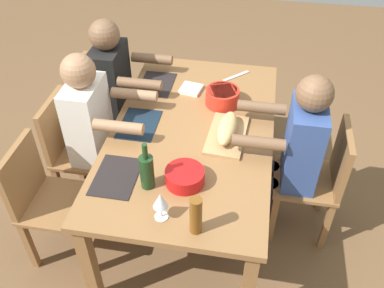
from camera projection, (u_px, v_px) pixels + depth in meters
name	position (u px, v px, depth m)	size (l,w,h in m)	color
ground_plane	(192.00, 209.00, 3.11)	(8.00, 8.00, 0.00)	brown
dining_table	(192.00, 141.00, 2.68)	(1.71, 1.00, 0.74)	olive
chair_near_left	(97.00, 107.00, 3.25)	(0.40, 0.40, 0.85)	olive
diner_near_left	(117.00, 85.00, 3.08)	(0.41, 0.53, 1.20)	#2D2D38
chair_near_center	(74.00, 146.00, 2.90)	(0.40, 0.40, 0.85)	olive
diner_near_center	(95.00, 125.00, 2.73)	(0.41, 0.53, 1.20)	#2D2D38
chair_near_right	(45.00, 197.00, 2.55)	(0.40, 0.40, 0.85)	olive
chair_far_center	(319.00, 176.00, 2.68)	(0.40, 0.40, 0.85)	olive
diner_far_center	(295.00, 147.00, 2.57)	(0.41, 0.53, 1.20)	#2D2D38
serving_bowl_fruit	(185.00, 176.00, 2.26)	(0.21, 0.21, 0.08)	red
serving_bowl_salad	(222.00, 96.00, 2.80)	(0.22, 0.22, 0.11)	red
cutting_board	(227.00, 135.00, 2.57)	(0.40, 0.22, 0.02)	tan
bread_loaf	(227.00, 128.00, 2.54)	(0.32, 0.11, 0.09)	tan
wine_bottle	(147.00, 171.00, 2.20)	(0.08, 0.08, 0.29)	#193819
beer_bottle	(196.00, 215.00, 1.97)	(0.06, 0.06, 0.22)	brown
wine_glass	(160.00, 201.00, 2.03)	(0.08, 0.08, 0.17)	silver
placemat_near_left	(157.00, 84.00, 3.01)	(0.32, 0.23, 0.01)	black
placemat_near_center	(139.00, 124.00, 2.66)	(0.32, 0.23, 0.01)	#142333
placemat_near_right	(116.00, 176.00, 2.32)	(0.32, 0.23, 0.01)	black
carving_knife	(236.00, 76.00, 3.09)	(0.23, 0.02, 0.01)	silver
napkin_stack	(191.00, 89.00, 2.95)	(0.14, 0.14, 0.02)	white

